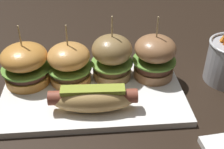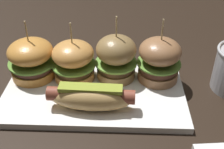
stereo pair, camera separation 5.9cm
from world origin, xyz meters
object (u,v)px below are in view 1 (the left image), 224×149
hot_dog (93,98)px  slider_center_right (113,57)px  platter_main (94,94)px  slider_far_left (27,64)px  slider_center_left (71,63)px  slider_far_right (156,56)px

hot_dog → slider_center_right: bearing=66.5°
platter_main → slider_center_right: (0.04, 0.05, 0.06)m
hot_dog → slider_center_right: slider_center_right is taller
slider_center_right → slider_far_left: bearing=-178.6°
platter_main → slider_center_right: slider_center_right is taller
slider_center_left → hot_dog: bearing=-66.2°
platter_main → slider_center_right: bearing=49.0°
platter_main → slider_center_right: size_ratio=2.62×
platter_main → slider_far_right: size_ratio=2.67×
slider_center_left → slider_center_right: 0.09m
hot_dog → slider_center_left: slider_center_left is taller
slider_far_left → slider_center_left: 0.09m
slider_center_right → platter_main: bearing=-131.0°
hot_dog → slider_far_left: (-0.14, 0.10, 0.02)m
platter_main → slider_center_left: (-0.05, 0.04, 0.05)m
slider_center_left → slider_far_right: (0.18, 0.00, 0.00)m
slider_center_left → slider_far_right: slider_far_right is taller
slider_far_left → slider_center_left: bearing=-2.4°
slider_center_left → platter_main: bearing=-42.6°
slider_far_left → slider_center_left: size_ratio=1.00×
hot_dog → slider_center_right: size_ratio=1.16×
slider_center_right → slider_center_left: bearing=-174.9°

